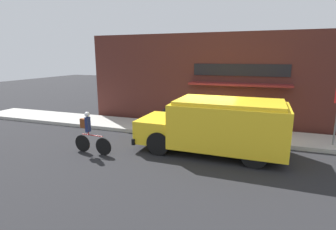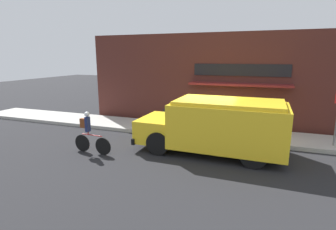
% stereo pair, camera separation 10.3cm
% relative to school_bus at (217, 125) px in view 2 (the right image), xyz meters
% --- Properties ---
extents(ground_plane, '(70.00, 70.00, 0.00)m').
position_rel_school_bus_xyz_m(ground_plane, '(-0.73, 1.27, -1.11)').
color(ground_plane, '#232326').
extents(sidewalk, '(28.00, 2.26, 0.17)m').
position_rel_school_bus_xyz_m(sidewalk, '(-0.73, 2.40, -1.02)').
color(sidewalk, '#ADAAA3').
rests_on(sidewalk, ground_plane).
extents(storefront, '(14.55, 0.97, 4.89)m').
position_rel_school_bus_xyz_m(storefront, '(-0.68, 3.91, 1.34)').
color(storefront, '#4C231E').
rests_on(storefront, ground_plane).
extents(school_bus, '(5.68, 2.91, 2.10)m').
position_rel_school_bus_xyz_m(school_bus, '(0.00, 0.00, 0.00)').
color(school_bus, yellow).
rests_on(school_bus, ground_plane).
extents(cyclist, '(1.67, 0.21, 1.64)m').
position_rel_school_bus_xyz_m(cyclist, '(-4.62, -1.72, -0.33)').
color(cyclist, black).
rests_on(cyclist, ground_plane).
extents(trash_bin, '(0.48, 0.48, 0.89)m').
position_rel_school_bus_xyz_m(trash_bin, '(-2.92, 2.42, -0.49)').
color(trash_bin, '#2D5138').
rests_on(trash_bin, sidewalk).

